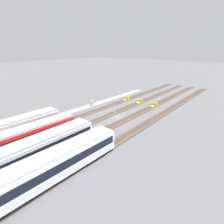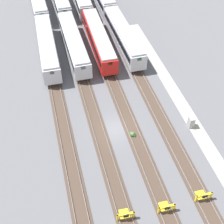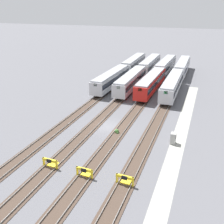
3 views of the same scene
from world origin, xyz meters
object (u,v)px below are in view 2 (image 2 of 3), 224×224
object	(u,v)px
subway_car_back_row_rightmost	(74,43)
electrical_cabinet	(191,122)
subway_car_front_row_right_inner	(47,47)
weed_clump	(133,134)
bumper_stop_middle_track	(125,215)
subway_car_front_row_centre	(38,0)
subway_car_back_row_centre	(99,40)
bumper_stop_nearest_track	(203,195)
subway_car_front_row_rightmost	(123,36)
bumper_stop_near_inner_track	(166,207)

from	to	relation	value
subway_car_back_row_rightmost	electrical_cabinet	world-z (taller)	subway_car_back_row_rightmost
subway_car_front_row_right_inner	weed_clump	world-z (taller)	subway_car_front_row_right_inner
bumper_stop_middle_track	electrical_cabinet	world-z (taller)	electrical_cabinet
subway_car_front_row_centre	subway_car_back_row_centre	size ratio (longest dim) A/B	1.00
subway_car_back_row_centre	electrical_cabinet	world-z (taller)	subway_car_back_row_centre
subway_car_front_row_centre	subway_car_front_row_right_inner	xyz separation A→B (m)	(-18.93, -0.03, 0.00)
bumper_stop_nearest_track	electrical_cabinet	world-z (taller)	electrical_cabinet
subway_car_back_row_rightmost	electrical_cabinet	distance (m)	25.54
subway_car_back_row_centre	subway_car_back_row_rightmost	size ratio (longest dim) A/B	1.00
subway_car_front_row_right_inner	subway_car_front_row_rightmost	size ratio (longest dim) A/B	1.00
subway_car_back_row_rightmost	bumper_stop_nearest_track	distance (m)	34.16
electrical_cabinet	weed_clump	xyz separation A→B (m)	(0.38, 8.40, -0.56)
subway_car_front_row_centre	bumper_stop_nearest_track	bearing A→B (deg)	-164.96
subway_car_front_row_right_inner	bumper_stop_middle_track	xyz separation A→B (m)	(-32.85, -4.64, -1.53)
subway_car_front_row_right_inner	bumper_stop_middle_track	bearing A→B (deg)	-171.97
subway_car_back_row_rightmost	bumper_stop_nearest_track	xyz separation A→B (m)	(-32.85, -9.24, -1.53)
subway_car_front_row_rightmost	subway_car_back_row_rightmost	size ratio (longest dim) A/B	1.00
subway_car_front_row_centre	bumper_stop_middle_track	world-z (taller)	subway_car_front_row_centre
subway_car_front_row_right_inner	subway_car_back_row_centre	distance (m)	9.25
subway_car_back_row_rightmost	bumper_stop_middle_track	size ratio (longest dim) A/B	8.98
bumper_stop_near_inner_track	subway_car_back_row_centre	bearing A→B (deg)	0.02
subway_car_back_row_centre	bumper_stop_middle_track	distance (m)	33.21
bumper_stop_middle_track	weed_clump	bearing A→B (deg)	-21.30
subway_car_front_row_centre	electrical_cabinet	bearing A→B (deg)	-157.03
subway_car_front_row_centre	bumper_stop_near_inner_track	size ratio (longest dim) A/B	9.01
subway_car_back_row_rightmost	bumper_stop_middle_track	bearing A→B (deg)	179.98
subway_car_back_row_centre	electrical_cabinet	xyz separation A→B (m)	(-22.11, -8.12, -1.24)
subway_car_front_row_right_inner	subway_car_back_row_centre	bearing A→B (deg)	-90.00
subway_car_front_row_centre	subway_car_back_row_centre	bearing A→B (deg)	-153.89
subway_car_back_row_centre	bumper_stop_nearest_track	world-z (taller)	subway_car_back_row_centre
subway_car_front_row_rightmost	electrical_cabinet	distance (m)	22.42
subway_car_front_row_centre	weed_clump	world-z (taller)	subway_car_front_row_centre
subway_car_front_row_centre	subway_car_front_row_right_inner	distance (m)	18.93
subway_car_front_row_centre	bumper_stop_nearest_track	world-z (taller)	subway_car_front_row_centre
bumper_stop_near_inner_track	electrical_cabinet	bearing A→B (deg)	-36.37
subway_car_back_row_centre	bumper_stop_near_inner_track	xyz separation A→B (m)	(-33.13, -0.01, -1.53)
subway_car_front_row_right_inner	bumper_stop_middle_track	distance (m)	33.21
subway_car_front_row_rightmost	bumper_stop_nearest_track	world-z (taller)	subway_car_front_row_rightmost
subway_car_front_row_rightmost	subway_car_back_row_centre	world-z (taller)	same
subway_car_back_row_centre	electrical_cabinet	size ratio (longest dim) A/B	11.28
subway_car_front_row_right_inner	bumper_stop_nearest_track	bearing A→B (deg)	-157.09
bumper_stop_near_inner_track	bumper_stop_middle_track	size ratio (longest dim) A/B	1.00
bumper_stop_middle_track	bumper_stop_near_inner_track	bearing A→B (deg)	-93.43
subway_car_front_row_rightmost	subway_car_front_row_centre	bearing A→B (deg)	36.36
subway_car_front_row_centre	subway_car_back_row_rightmost	bearing A→B (deg)	-166.12
subway_car_front_row_centre	subway_car_back_row_rightmost	world-z (taller)	same
subway_car_front_row_rightmost	weed_clump	world-z (taller)	subway_car_front_row_rightmost
subway_car_front_row_rightmost	electrical_cabinet	xyz separation A→B (m)	(-22.11, -3.46, -1.24)
bumper_stop_middle_track	subway_car_back_row_rightmost	bearing A→B (deg)	-0.02
subway_car_back_row_rightmost	weed_clump	size ratio (longest dim) A/B	19.60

